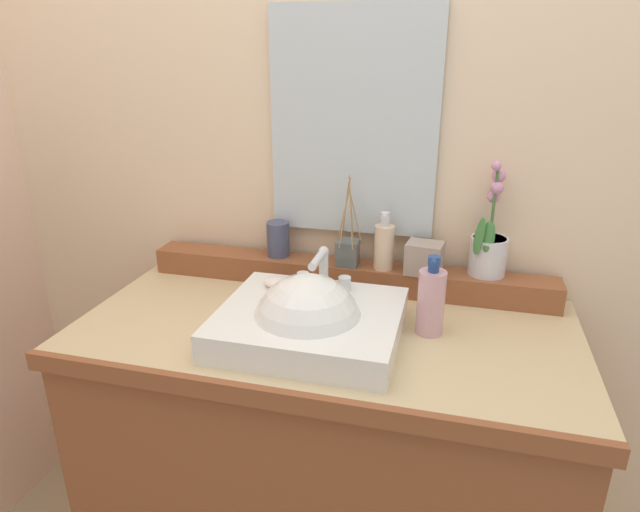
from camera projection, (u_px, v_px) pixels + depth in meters
name	position (u px, v px, depth m)	size (l,w,h in m)	color
wall_back	(361.00, 133.00, 1.58)	(3.05, 0.20, 2.56)	beige
vanity_cabinet	(325.00, 462.00, 1.51)	(1.24, 0.62, 0.87)	brown
back_ledge	(346.00, 275.00, 1.57)	(1.17, 0.10, 0.07)	brown
sink_basin	(309.00, 326.00, 1.28)	(0.42, 0.37, 0.28)	white
soap_bar	(277.00, 283.00, 1.39)	(0.07, 0.04, 0.02)	silver
potted_plant	(489.00, 246.00, 1.45)	(0.10, 0.11, 0.31)	silver
soap_dispenser	(384.00, 246.00, 1.49)	(0.05, 0.06, 0.16)	beige
tumbler_cup	(278.00, 239.00, 1.59)	(0.07, 0.07, 0.10)	#414560
reed_diffuser	(348.00, 251.00, 1.53)	(0.07, 0.11, 0.26)	#4F5452
trinket_box	(424.00, 258.00, 1.47)	(0.10, 0.08, 0.09)	gray
lotion_bottle	(431.00, 301.00, 1.29)	(0.07, 0.07, 0.20)	#C995A1
mirror	(354.00, 124.00, 1.47)	(0.46, 0.02, 0.61)	silver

